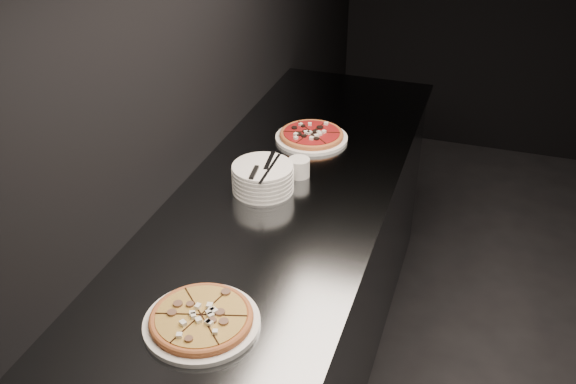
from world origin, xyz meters
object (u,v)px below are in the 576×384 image
(pizza_tomato, at_px, (312,136))
(cutlery, at_px, (263,168))
(ramekin, at_px, (299,167))
(pizza_mushroom, at_px, (202,319))
(counter, at_px, (282,297))
(plate_stack, at_px, (263,178))

(pizza_tomato, bearing_deg, cutlery, -95.24)
(ramekin, bearing_deg, pizza_mushroom, -90.23)
(pizza_mushroom, bearing_deg, ramekin, 89.77)
(counter, bearing_deg, pizza_tomato, 93.26)
(pizza_mushroom, height_order, plate_stack, plate_stack)
(pizza_tomato, xyz_separation_m, plate_stack, (-0.05, -0.44, 0.03))
(pizza_mushroom, xyz_separation_m, plate_stack, (-0.09, 0.70, 0.03))
(pizza_tomato, bearing_deg, counter, -86.74)
(plate_stack, distance_m, ramekin, 0.16)
(pizza_tomato, relative_size, cutlery, 1.39)
(pizza_mushroom, bearing_deg, counter, 90.98)
(cutlery, xyz_separation_m, ramekin, (0.08, 0.15, -0.06))
(cutlery, height_order, ramekin, cutlery)
(pizza_tomato, relative_size, plate_stack, 1.50)
(pizza_tomato, bearing_deg, plate_stack, -96.57)
(pizza_tomato, distance_m, cutlery, 0.46)
(plate_stack, bearing_deg, ramekin, 56.16)
(pizza_mushroom, bearing_deg, cutlery, 96.61)
(ramekin, bearing_deg, pizza_tomato, 97.87)
(pizza_mushroom, distance_m, pizza_tomato, 1.14)
(plate_stack, relative_size, ramekin, 2.74)
(pizza_mushroom, xyz_separation_m, cutlery, (-0.08, 0.68, 0.08))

